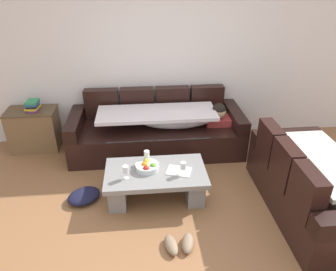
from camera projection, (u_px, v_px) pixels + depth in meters
The scene contains 14 objects.
ground_plane at pixel (178, 224), 3.50m from camera, with size 14.00×14.00×0.00m, color #915F3C.
back_wall at pixel (162, 54), 4.74m from camera, with size 9.00×0.10×2.70m, color white.
couch_along_wall at pixel (160, 130), 4.76m from camera, with size 2.54×0.92×0.88m.
couch_near_window at pixel (312, 186), 3.56m from camera, with size 0.92×1.77×0.88m.
coffee_table at pixel (156, 181), 3.80m from camera, with size 1.20×0.68×0.38m.
fruit_bowl at pixel (147, 166), 3.75m from camera, with size 0.28×0.28×0.10m.
wine_glass_near_left at pixel (126, 170), 3.56m from camera, with size 0.07×0.07×0.17m.
wine_glass_near_right at pixel (183, 166), 3.62m from camera, with size 0.07×0.07×0.17m.
wine_glass_far_back at pixel (147, 155), 3.84m from camera, with size 0.07×0.07×0.17m.
open_magazine at pixel (179, 171), 3.73m from camera, with size 0.28×0.21×0.01m, color white.
side_cabinet at pixel (34, 129), 4.80m from camera, with size 0.72×0.44×0.64m.
book_stack_on_cabinet at pixel (33, 105), 4.61m from camera, with size 0.20×0.24×0.15m.
pair_of_shoes at pixel (180, 244), 3.19m from camera, with size 0.34×0.30×0.09m.
crumpled_garment at pixel (84, 196), 3.83m from camera, with size 0.40×0.32×0.12m, color #191933.
Camera 1 is at (-0.36, -2.58, 2.54)m, focal length 33.71 mm.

